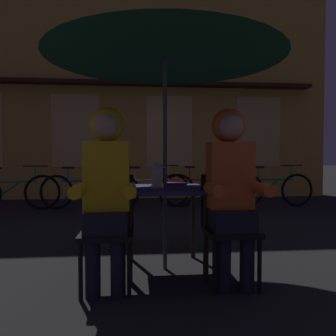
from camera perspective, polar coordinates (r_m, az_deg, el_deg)
name	(u,v)px	position (r m, az deg, el deg)	size (l,w,h in m)	color
ground_plane	(165,269)	(3.19, -0.51, -16.63)	(60.00, 60.00, 0.00)	black
cafe_table	(165,199)	(3.04, -0.51, -5.18)	(0.72, 0.72, 0.74)	navy
patio_umbrella	(165,38)	(3.19, -0.52, 21.02)	(2.10, 2.10, 2.31)	#4C4C51
lantern	(157,174)	(2.99, -1.85, -1.01)	(0.11, 0.11, 0.23)	white
chair_left	(108,224)	(2.70, -10.15, -9.34)	(0.40, 0.40, 0.87)	black
chair_right	(228,222)	(2.79, 10.14, -8.97)	(0.40, 0.40, 0.87)	black
person_left_hooded	(107,179)	(2.60, -10.31, -1.85)	(0.45, 0.56, 1.40)	black
person_right_hooded	(231,178)	(2.69, 10.52, -1.72)	(0.45, 0.56, 1.40)	black
shopfront_building	(123,71)	(8.66, -7.53, 15.92)	(10.00, 0.93, 6.20)	gold
bicycle_nearest	(13,192)	(6.86, -24.69, -3.74)	(1.64, 0.45, 0.84)	black
bicycle_second	(83,191)	(6.61, -14.13, -3.82)	(1.67, 0.27, 0.84)	black
bicycle_third	(149,190)	(6.66, -3.25, -3.72)	(1.66, 0.34, 0.84)	black
bicycle_fourth	(204,190)	(6.74, 6.08, -3.65)	(1.66, 0.39, 0.84)	black
bicycle_fifth	(272,189)	(7.10, 17.17, -3.45)	(1.68, 0.08, 0.84)	black
book	(175,184)	(3.23, 1.24, -2.72)	(0.20, 0.14, 0.02)	#661E7A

